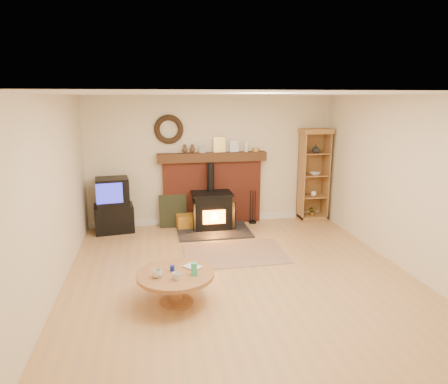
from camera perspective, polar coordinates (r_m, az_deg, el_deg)
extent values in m
plane|color=tan|center=(5.94, 2.38, -12.13)|extent=(5.50, 5.50, 0.00)
cube|color=beige|center=(8.17, -1.78, 4.50)|extent=(5.00, 0.02, 2.60)
cube|color=beige|center=(3.03, 14.38, -11.56)|extent=(5.00, 0.02, 2.60)
cube|color=beige|center=(5.53, -23.64, -0.90)|extent=(0.02, 5.50, 2.60)
cube|color=beige|center=(6.53, 24.44, 1.06)|extent=(0.02, 5.50, 2.60)
cube|color=white|center=(5.37, 2.66, 13.82)|extent=(5.00, 5.50, 0.02)
cube|color=white|center=(8.43, -1.70, -3.89)|extent=(5.00, 0.04, 0.12)
torus|color=black|center=(7.95, -7.89, 8.85)|extent=(0.57, 0.11, 0.57)
cube|color=maroon|center=(8.22, -1.67, -0.07)|extent=(2.00, 0.15, 1.30)
cube|color=#372011|center=(8.05, -1.67, 5.01)|extent=(2.20, 0.22, 0.18)
cube|color=#999999|center=(8.01, -3.11, 6.11)|extent=(0.13, 0.05, 0.14)
cube|color=gold|center=(8.07, -0.65, 6.76)|extent=(0.24, 0.06, 0.30)
cube|color=white|center=(8.13, 1.44, 6.52)|extent=(0.18, 0.05, 0.22)
cylinder|color=white|center=(8.16, 3.20, 6.53)|extent=(0.08, 0.08, 0.22)
cylinder|color=gold|center=(8.22, 4.56, 6.03)|extent=(0.14, 0.14, 0.07)
cube|color=black|center=(7.84, -1.48, -5.57)|extent=(1.40, 1.00, 0.03)
cube|color=black|center=(7.92, -1.72, -2.72)|extent=(0.72, 0.51, 0.67)
cube|color=black|center=(7.83, -1.74, -0.24)|extent=(0.79, 0.56, 0.04)
cylinder|color=black|center=(7.91, -1.92, 2.13)|extent=(0.14, 0.14, 0.56)
cube|color=orange|center=(7.68, -1.41, -3.59)|extent=(0.43, 0.02, 0.27)
cube|color=black|center=(7.69, -3.90, -3.44)|extent=(0.17, 0.23, 0.53)
cube|color=black|center=(7.79, 0.90, -3.20)|extent=(0.17, 0.23, 0.53)
cube|color=brown|center=(6.77, 1.55, -8.76)|extent=(1.68, 1.16, 0.01)
cube|color=black|center=(8.07, -15.40, -3.63)|extent=(0.78, 0.59, 0.53)
cube|color=black|center=(7.93, -15.64, 0.05)|extent=(0.66, 0.57, 0.53)
cube|color=#2323B8|center=(7.68, -16.05, -0.20)|extent=(0.48, 0.08, 0.38)
cube|color=brown|center=(8.81, 12.37, -3.50)|extent=(0.56, 0.41, 0.10)
cube|color=brown|center=(8.77, 12.18, 2.46)|extent=(0.56, 0.02, 1.79)
cube|color=brown|center=(8.50, 10.98, 2.17)|extent=(0.02, 0.41, 1.79)
cube|color=brown|center=(8.71, 14.31, 2.26)|extent=(0.02, 0.41, 1.79)
cube|color=brown|center=(8.47, 12.99, 8.49)|extent=(0.62, 0.45, 0.10)
cube|color=brown|center=(8.69, 12.52, -0.59)|extent=(0.52, 0.37, 0.02)
cube|color=brown|center=(8.59, 12.68, 2.39)|extent=(0.52, 0.37, 0.02)
cube|color=brown|center=(8.52, 12.83, 5.42)|extent=(0.52, 0.37, 0.02)
imported|color=white|center=(8.46, 13.00, 6.03)|extent=(0.17, 0.17, 0.18)
imported|color=white|center=(8.54, 12.82, 2.57)|extent=(0.22, 0.22, 0.05)
sphere|color=white|center=(8.63, 12.67, -0.22)|extent=(0.12, 0.12, 0.12)
imported|color=#3DB283|center=(8.72, 12.55, -2.60)|extent=(0.19, 0.17, 0.21)
cube|color=#C6CA10|center=(8.03, -5.10, -4.20)|extent=(0.48, 0.32, 0.28)
cube|color=black|center=(8.10, -7.29, -2.71)|extent=(0.55, 0.15, 0.66)
cylinder|color=black|center=(8.38, 4.10, -4.30)|extent=(0.16, 0.16, 0.04)
cylinder|color=black|center=(8.28, 3.80, -2.14)|extent=(0.02, 0.02, 0.70)
cylinder|color=black|center=(8.29, 4.14, -2.12)|extent=(0.02, 0.02, 0.70)
cylinder|color=black|center=(8.30, 4.47, -2.10)|extent=(0.02, 0.02, 0.70)
cylinder|color=brown|center=(5.31, -6.82, -15.30)|extent=(0.43, 0.43, 0.03)
cylinder|color=brown|center=(5.23, -6.88, -13.56)|extent=(0.16, 0.16, 0.34)
cylinder|color=brown|center=(5.15, -6.94, -11.61)|extent=(0.98, 0.98, 0.05)
imported|color=white|center=(5.02, -9.52, -11.43)|extent=(0.12, 0.12, 0.10)
imported|color=white|center=(4.93, -6.83, -11.85)|extent=(0.10, 0.10, 0.09)
imported|color=#4C331E|center=(5.19, -5.12, -10.89)|extent=(0.16, 0.22, 0.02)
cylinder|color=navy|center=(5.17, -7.40, -10.75)|extent=(0.06, 0.06, 0.07)
cube|color=#3DB283|center=(5.02, -4.28, -10.90)|extent=(0.07, 0.07, 0.16)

